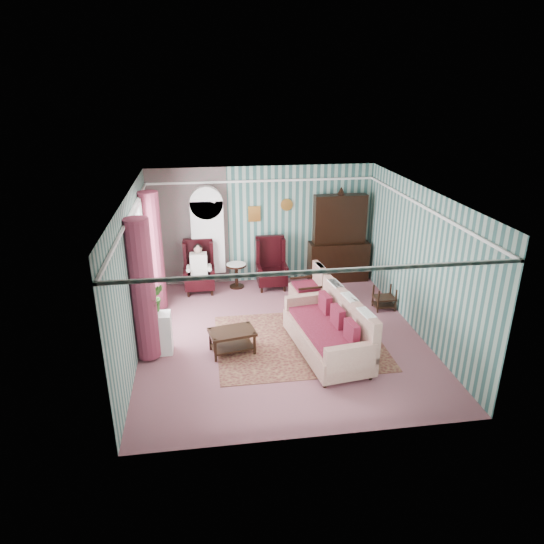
{
  "coord_description": "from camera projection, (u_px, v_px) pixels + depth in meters",
  "views": [
    {
      "loc": [
        -1.41,
        -8.46,
        4.77
      ],
      "look_at": [
        -0.11,
        0.6,
        1.15
      ],
      "focal_mm": 32.0,
      "sensor_mm": 36.0,
      "label": 1
    }
  ],
  "objects": [
    {
      "name": "wingback_right",
      "position": [
        272.0,
        264.0,
        11.78
      ],
      "size": [
        0.76,
        0.8,
        1.25
      ],
      "primitive_type": "cube",
      "color": "black",
      "rests_on": "floor"
    },
    {
      "name": "potted_plant_b",
      "position": [
        156.0,
        298.0,
        8.88
      ],
      "size": [
        0.34,
        0.3,
        0.54
      ],
      "primitive_type": "imported",
      "rotation": [
        0.0,
        0.0,
        0.24
      ],
      "color": "#204916",
      "rests_on": "plant_stand"
    },
    {
      "name": "plant_stand",
      "position": [
        157.0,
        334.0,
        8.99
      ],
      "size": [
        0.55,
        0.35,
        0.8
      ],
      "primitive_type": "cube",
      "color": "white",
      "rests_on": "floor"
    },
    {
      "name": "seated_woman",
      "position": [
        199.0,
        269.0,
        11.56
      ],
      "size": [
        0.44,
        0.4,
        1.18
      ],
      "primitive_type": null,
      "color": "silver",
      "rests_on": "floor"
    },
    {
      "name": "room_shell",
      "position": [
        248.0,
        239.0,
        9.08
      ],
      "size": [
        5.53,
        6.02,
        2.91
      ],
      "color": "#34605B",
      "rests_on": "ground"
    },
    {
      "name": "floral_armchair",
      "position": [
        307.0,
        283.0,
        10.95
      ],
      "size": [
        0.97,
        0.85,
        1.04
      ],
      "primitive_type": "cube",
      "rotation": [
        0.0,
        0.0,
        1.68
      ],
      "color": "#BDB293",
      "rests_on": "floor"
    },
    {
      "name": "potted_plant_c",
      "position": [
        147.0,
        303.0,
        8.8
      ],
      "size": [
        0.27,
        0.27,
        0.42
      ],
      "primitive_type": "imported",
      "rotation": [
        0.0,
        0.0,
        0.17
      ],
      "color": "#1E5319",
      "rests_on": "plant_stand"
    },
    {
      "name": "floor",
      "position": [
        281.0,
        336.0,
        9.73
      ],
      "size": [
        6.0,
        6.0,
        0.0
      ],
      "primitive_type": "plane",
      "color": "#874E57",
      "rests_on": "ground"
    },
    {
      "name": "sofa",
      "position": [
        327.0,
        332.0,
        8.93
      ],
      "size": [
        1.34,
        2.38,
        0.92
      ],
      "primitive_type": "cube",
      "rotation": [
        0.0,
        0.0,
        1.71
      ],
      "color": "#C5B698",
      "rests_on": "floor"
    },
    {
      "name": "bookcase",
      "position": [
        208.0,
        242.0,
        11.76
      ],
      "size": [
        0.8,
        0.28,
        2.24
      ],
      "primitive_type": "cube",
      "color": "silver",
      "rests_on": "floor"
    },
    {
      "name": "potted_plant_a",
      "position": [
        150.0,
        307.0,
        8.63
      ],
      "size": [
        0.47,
        0.44,
        0.43
      ],
      "primitive_type": "imported",
      "rotation": [
        0.0,
        0.0,
        -0.32
      ],
      "color": "#27531A",
      "rests_on": "plant_stand"
    },
    {
      "name": "coffee_table",
      "position": [
        232.0,
        341.0,
        9.07
      ],
      "size": [
        0.93,
        0.69,
        0.45
      ],
      "primitive_type": "cube",
      "rotation": [
        0.0,
        0.0,
        0.19
      ],
      "color": "black",
      "rests_on": "floor"
    },
    {
      "name": "dresser_hutch",
      "position": [
        339.0,
        236.0,
        12.06
      ],
      "size": [
        1.5,
        0.56,
        2.36
      ],
      "primitive_type": "cube",
      "color": "black",
      "rests_on": "floor"
    },
    {
      "name": "nest_table",
      "position": [
        384.0,
        298.0,
        10.79
      ],
      "size": [
        0.45,
        0.38,
        0.54
      ],
      "primitive_type": "cube",
      "color": "black",
      "rests_on": "floor"
    },
    {
      "name": "round_side_table",
      "position": [
        237.0,
        276.0,
        11.92
      ],
      "size": [
        0.5,
        0.5,
        0.6
      ],
      "primitive_type": "cylinder",
      "color": "black",
      "rests_on": "floor"
    },
    {
      "name": "wingback_left",
      "position": [
        199.0,
        267.0,
        11.55
      ],
      "size": [
        0.76,
        0.8,
        1.25
      ],
      "primitive_type": "cube",
      "color": "black",
      "rests_on": "floor"
    },
    {
      "name": "rug",
      "position": [
        299.0,
        342.0,
        9.5
      ],
      "size": [
        3.2,
        2.6,
        0.01
      ],
      "primitive_type": "cube",
      "color": "#44161A",
      "rests_on": "floor"
    }
  ]
}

